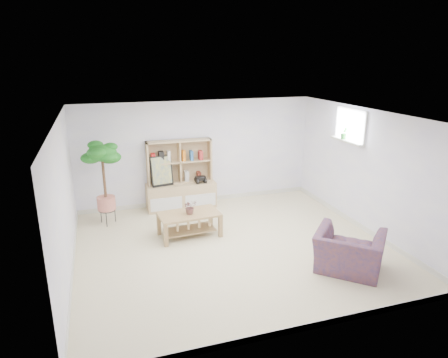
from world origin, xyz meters
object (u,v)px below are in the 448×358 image
object	(u,v)px
storage_unit	(181,175)
floor_tree	(105,184)
coffee_table	(189,224)
armchair	(349,249)

from	to	relation	value
storage_unit	floor_tree	distance (m)	1.72
storage_unit	coffee_table	world-z (taller)	storage_unit
coffee_table	armchair	xyz separation A→B (m)	(2.14, -2.08, 0.15)
floor_tree	coffee_table	bearing A→B (deg)	-35.98
floor_tree	armchair	xyz separation A→B (m)	(3.63, -3.16, -0.49)
storage_unit	armchair	world-z (taller)	storage_unit
floor_tree	armchair	distance (m)	4.83
coffee_table	armchair	size ratio (longest dim) A/B	1.10
floor_tree	armchair	world-z (taller)	floor_tree
armchair	floor_tree	bearing A→B (deg)	2.08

